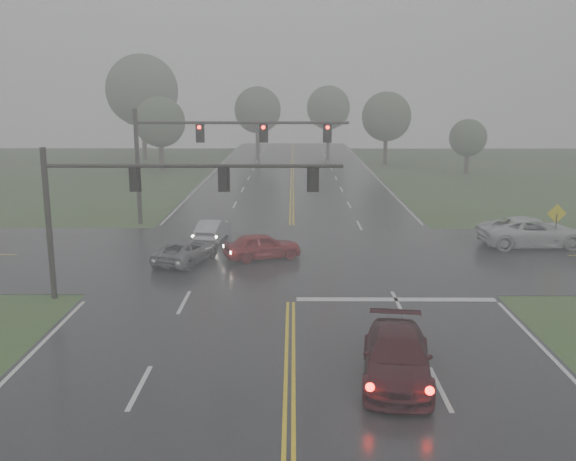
{
  "coord_description": "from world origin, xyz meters",
  "views": [
    {
      "loc": [
        0.1,
        -11.75,
        8.69
      ],
      "look_at": [
        -0.13,
        16.0,
        2.69
      ],
      "focal_mm": 40.0,
      "sensor_mm": 36.0,
      "label": 1
    }
  ],
  "objects_px": {
    "car_grey": "(186,263)",
    "signal_gantry_near": "(139,193)",
    "sedan_red": "(263,259)",
    "signal_gantry_far": "(203,144)",
    "sedan_maroon": "(396,380)",
    "pickup_white": "(531,247)",
    "sedan_silver": "(213,240)"
  },
  "relations": [
    {
      "from": "sedan_maroon",
      "to": "sedan_silver",
      "type": "bearing_deg",
      "value": 120.05
    },
    {
      "from": "sedan_maroon",
      "to": "car_grey",
      "type": "relative_size",
      "value": 1.14
    },
    {
      "from": "sedan_silver",
      "to": "signal_gantry_near",
      "type": "relative_size",
      "value": 0.31
    },
    {
      "from": "sedan_silver",
      "to": "car_grey",
      "type": "relative_size",
      "value": 0.86
    },
    {
      "from": "car_grey",
      "to": "signal_gantry_near",
      "type": "height_order",
      "value": "signal_gantry_near"
    },
    {
      "from": "sedan_maroon",
      "to": "signal_gantry_near",
      "type": "xyz_separation_m",
      "value": [
        -9.6,
        7.94,
        4.58
      ]
    },
    {
      "from": "sedan_maroon",
      "to": "signal_gantry_far",
      "type": "distance_m",
      "value": 26.09
    },
    {
      "from": "car_grey",
      "to": "sedan_red",
      "type": "bearing_deg",
      "value": -150.75
    },
    {
      "from": "sedan_red",
      "to": "signal_gantry_far",
      "type": "height_order",
      "value": "signal_gantry_far"
    },
    {
      "from": "sedan_red",
      "to": "car_grey",
      "type": "distance_m",
      "value": 4.02
    },
    {
      "from": "pickup_white",
      "to": "signal_gantry_far",
      "type": "height_order",
      "value": "signal_gantry_far"
    },
    {
      "from": "signal_gantry_far",
      "to": "signal_gantry_near",
      "type": "bearing_deg",
      "value": -91.73
    },
    {
      "from": "sedan_maroon",
      "to": "pickup_white",
      "type": "bearing_deg",
      "value": 66.27
    },
    {
      "from": "signal_gantry_near",
      "to": "sedan_silver",
      "type": "bearing_deg",
      "value": 81.7
    },
    {
      "from": "sedan_silver",
      "to": "pickup_white",
      "type": "distance_m",
      "value": 18.56
    },
    {
      "from": "sedan_maroon",
      "to": "sedan_red",
      "type": "relative_size",
      "value": 1.24
    },
    {
      "from": "signal_gantry_near",
      "to": "signal_gantry_far",
      "type": "xyz_separation_m",
      "value": [
        0.48,
        15.9,
        0.81
      ]
    },
    {
      "from": "signal_gantry_near",
      "to": "sedan_red",
      "type": "bearing_deg",
      "value": 54.32
    },
    {
      "from": "sedan_red",
      "to": "signal_gantry_near",
      "type": "distance_m",
      "value": 9.4
    },
    {
      "from": "pickup_white",
      "to": "signal_gantry_near",
      "type": "relative_size",
      "value": 0.48
    },
    {
      "from": "sedan_red",
      "to": "sedan_silver",
      "type": "distance_m",
      "value": 5.41
    },
    {
      "from": "sedan_red",
      "to": "sedan_silver",
      "type": "relative_size",
      "value": 1.07
    },
    {
      "from": "sedan_red",
      "to": "pickup_white",
      "type": "relative_size",
      "value": 0.67
    },
    {
      "from": "pickup_white",
      "to": "car_grey",
      "type": "bearing_deg",
      "value": 96.85
    },
    {
      "from": "signal_gantry_far",
      "to": "sedan_silver",
      "type": "bearing_deg",
      "value": -76.83
    },
    {
      "from": "sedan_silver",
      "to": "signal_gantry_near",
      "type": "xyz_separation_m",
      "value": [
        -1.61,
        -11.05,
        4.58
      ]
    },
    {
      "from": "car_grey",
      "to": "signal_gantry_near",
      "type": "bearing_deg",
      "value": 99.81
    },
    {
      "from": "sedan_silver",
      "to": "sedan_red",
      "type": "bearing_deg",
      "value": 134.15
    },
    {
      "from": "signal_gantry_far",
      "to": "car_grey",
      "type": "bearing_deg",
      "value": -87.88
    },
    {
      "from": "pickup_white",
      "to": "signal_gantry_near",
      "type": "xyz_separation_m",
      "value": [
        -20.11,
        -9.56,
        4.58
      ]
    },
    {
      "from": "sedan_maroon",
      "to": "car_grey",
      "type": "height_order",
      "value": "sedan_maroon"
    },
    {
      "from": "sedan_red",
      "to": "signal_gantry_near",
      "type": "bearing_deg",
      "value": 124.39
    }
  ]
}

